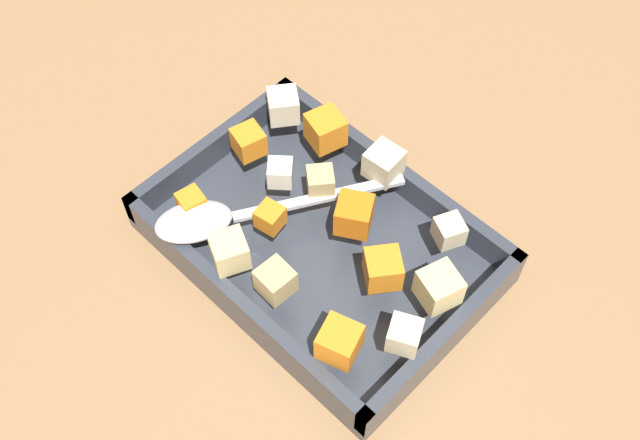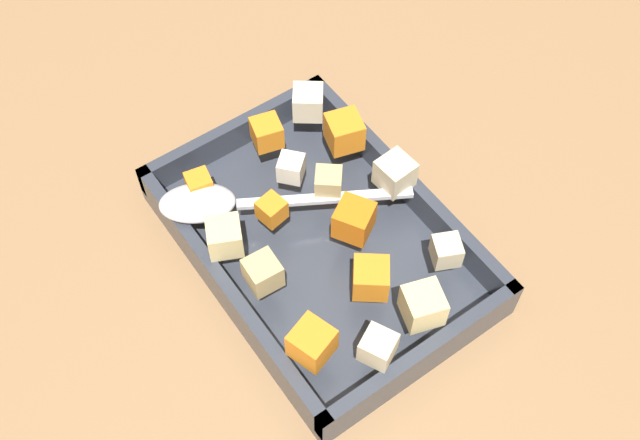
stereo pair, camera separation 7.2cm
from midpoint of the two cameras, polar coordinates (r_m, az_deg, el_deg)
The scene contains 19 objects.
ground_plane at distance 0.78m, azimuth -3.19°, elevation -1.69°, with size 4.00×4.00×0.00m, color #936D47.
baking_dish at distance 0.76m, azimuth -2.72°, elevation -2.03°, with size 0.32×0.22×0.05m.
carrot_chunk_far_right at distance 0.73m, azimuth -6.51°, elevation -0.01°, with size 0.02×0.02×0.02m, color orange.
carrot_chunk_under_handle at distance 0.72m, azimuth -0.36°, elevation 0.17°, with size 0.03×0.03×0.03m, color orange.
carrot_chunk_heap_top at distance 0.78m, azimuth -2.26°, elevation 6.44°, with size 0.03×0.03×0.03m, color orange.
carrot_chunk_corner_nw at distance 0.78m, azimuth -7.90°, elevation 5.52°, with size 0.03×0.03×0.03m, color orange.
carrot_chunk_near_right at distance 0.66m, azimuth -1.75°, elevation -9.15°, with size 0.03×0.03×0.03m, color orange.
carrot_chunk_near_left at distance 0.69m, azimuth 1.63°, elevation -3.83°, with size 0.03×0.03×0.03m, color orange.
carrot_chunk_back_center at distance 0.75m, azimuth -12.11°, elevation 1.01°, with size 0.02×0.02×0.02m, color orange.
potato_chunk_rim_edge at distance 0.66m, azimuth 3.07°, elevation -8.66°, with size 0.03×0.03×0.03m, color beige.
potato_chunk_corner_sw at distance 0.74m, azimuth -2.74°, elevation 2.62°, with size 0.03×0.03×0.03m, color tan.
potato_chunk_corner_ne at distance 0.69m, azimuth -6.29°, elevation -4.69°, with size 0.03×0.03×0.03m, color tan.
potato_chunk_center at distance 0.72m, azimuth 6.60°, elevation -1.02°, with size 0.02×0.02×0.02m, color beige.
potato_chunk_mid_right at distance 0.71m, azimuth -9.55°, elevation -2.50°, with size 0.03×0.03×0.03m, color #E0CC89.
potato_chunk_corner_se at distance 0.75m, azimuth 1.96°, elevation 3.97°, with size 0.03×0.03×0.03m, color beige.
potato_chunk_front_center at distance 0.80m, azimuth -5.30°, elevation 8.15°, with size 0.03×0.03×0.03m, color beige.
potato_chunk_heap_side at distance 0.68m, azimuth 5.70°, elevation -5.18°, with size 0.03×0.03×0.03m, color #E0CC89.
parsnip_chunk_near_spoon at distance 0.75m, azimuth -5.66°, elevation 3.26°, with size 0.02×0.02×0.02m, color silver.
serving_spoon at distance 0.74m, azimuth -10.94°, elevation -0.13°, with size 0.15×0.22×0.02m.
Camera 1 is at (0.29, -0.29, 0.66)m, focal length 43.79 mm.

